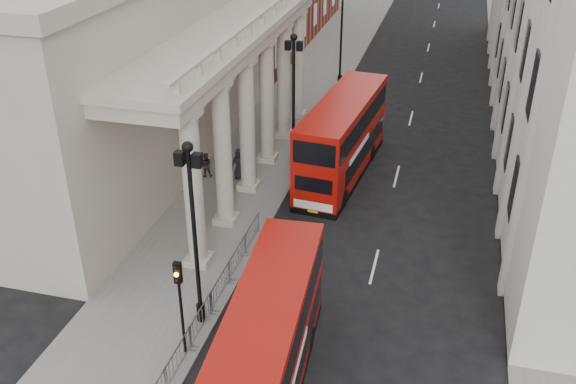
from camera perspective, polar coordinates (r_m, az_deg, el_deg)
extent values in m
cube|color=slate|center=(50.60, 0.63, 7.61)|extent=(6.00, 140.00, 0.12)
cube|color=slate|center=(49.54, 19.56, 5.46)|extent=(3.00, 140.00, 0.12)
cube|color=slate|center=(50.01, 3.93, 7.30)|extent=(0.20, 140.00, 0.14)
cube|color=#A29988|center=(40.65, -14.11, 10.37)|extent=(9.00, 28.00, 12.00)
cylinder|color=black|center=(27.98, -7.75, -10.54)|extent=(0.36, 0.36, 0.80)
cylinder|color=black|center=(25.89, -8.26, -4.32)|extent=(0.18, 0.18, 8.00)
sphere|color=black|center=(23.95, -8.93, 3.97)|extent=(0.44, 0.44, 0.44)
cube|color=black|center=(24.03, -8.08, 2.81)|extent=(0.35, 0.35, 0.55)
cube|color=black|center=(24.29, -9.61, 2.98)|extent=(0.35, 0.35, 0.55)
cylinder|color=black|center=(40.94, 0.48, 3.11)|extent=(0.36, 0.36, 0.80)
cylinder|color=black|center=(39.54, 0.50, 7.84)|extent=(0.18, 0.18, 8.00)
sphere|color=black|center=(38.30, 0.52, 13.59)|extent=(0.44, 0.44, 0.44)
cube|color=black|center=(38.35, 1.04, 12.84)|extent=(0.35, 0.35, 0.55)
cube|color=black|center=(38.51, 0.00, 12.91)|extent=(0.35, 0.35, 0.55)
cylinder|color=black|center=(55.51, 4.60, 9.92)|extent=(0.36, 0.36, 0.80)
cylinder|color=black|center=(54.49, 4.75, 13.52)|extent=(0.18, 0.18, 8.00)
cylinder|color=black|center=(25.72, -9.39, -10.99)|extent=(0.12, 0.12, 3.40)
cube|color=black|center=(24.43, -9.78, -7.08)|extent=(0.28, 0.22, 0.90)
sphere|color=black|center=(24.16, -9.96, -6.67)|extent=(0.18, 0.18, 0.18)
sphere|color=orange|center=(24.33, -9.90, -7.25)|extent=(0.18, 0.18, 0.18)
sphere|color=black|center=(24.51, -9.85, -7.82)|extent=(0.18, 0.18, 0.18)
cube|color=gray|center=(25.77, -9.72, -14.31)|extent=(0.50, 2.30, 1.10)
cube|color=gray|center=(27.38, -7.74, -11.15)|extent=(0.50, 2.30, 1.10)
cube|color=gray|center=(29.08, -6.03, -8.33)|extent=(0.50, 2.30, 1.10)
cube|color=gray|center=(30.87, -4.54, -5.83)|extent=(0.50, 2.30, 1.10)
cube|color=gray|center=(32.73, -3.22, -3.60)|extent=(0.50, 2.30, 1.10)
cube|color=#970C06|center=(24.43, -1.59, -14.72)|extent=(3.02, 10.13, 1.90)
cube|color=#970C06|center=(23.13, -1.66, -11.14)|extent=(3.02, 10.13, 1.67)
cube|color=#970C06|center=(22.53, -1.69, -9.27)|extent=(3.06, 10.17, 0.24)
cube|color=black|center=(25.21, -1.56, -16.58)|extent=(3.04, 10.13, 0.33)
cube|color=black|center=(24.27, -1.60, -14.31)|extent=(2.96, 8.23, 0.95)
cube|color=black|center=(23.07, -1.66, -10.96)|extent=(3.04, 9.56, 1.05)
cylinder|color=black|center=(26.85, -2.78, -12.34)|extent=(0.37, 0.97, 0.95)
cylinder|color=black|center=(26.52, 1.87, -12.92)|extent=(0.37, 0.97, 0.95)
cube|color=#A60E07|center=(39.46, 4.82, 3.47)|extent=(3.76, 11.39, 2.13)
cube|color=#A60E07|center=(38.59, 4.95, 6.45)|extent=(3.76, 11.39, 1.86)
cube|color=#A60E07|center=(38.21, 5.02, 7.93)|extent=(3.81, 11.44, 0.27)
cube|color=black|center=(40.00, 4.75, 1.84)|extent=(3.79, 11.40, 0.37)
cube|color=black|center=(39.35, 4.84, 3.82)|extent=(3.62, 9.28, 1.07)
cube|color=black|center=(38.55, 4.96, 6.60)|extent=(3.76, 10.76, 1.17)
cube|color=white|center=(35.03, 2.24, -1.23)|extent=(2.23, 0.29, 0.48)
cube|color=yellow|center=(35.20, 2.22, -1.73)|extent=(0.59, 0.10, 0.14)
cylinder|color=black|center=(36.85, 1.29, 0.10)|extent=(0.45, 1.09, 1.07)
cylinder|color=black|center=(36.24, 4.89, -0.53)|extent=(0.45, 1.09, 1.07)
cylinder|color=black|center=(42.42, 4.19, 3.99)|extent=(0.45, 1.09, 1.07)
cylinder|color=black|center=(41.89, 7.35, 3.50)|extent=(0.45, 1.09, 1.07)
imported|color=black|center=(36.78, -5.71, 0.56)|extent=(0.63, 0.46, 1.59)
imported|color=#292421|center=(39.38, -7.33, 2.40)|extent=(0.91, 0.82, 1.55)
imported|color=black|center=(38.90, -4.35, 2.53)|extent=(0.99, 0.69, 1.93)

